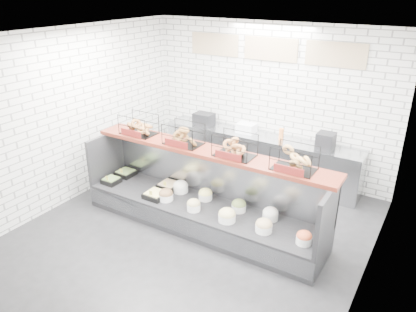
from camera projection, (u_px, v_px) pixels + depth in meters
The scene contains 5 objects.
ground at pixel (191, 235), 6.33m from camera, with size 5.50×5.50×0.00m, color black.
room_shell at pixel (211, 98), 5.99m from camera, with size 5.02×5.51×3.01m.
display_case at pixel (203, 207), 6.47m from camera, with size 4.00×0.90×1.20m.
bagel_shelf at pixel (208, 143), 6.19m from camera, with size 4.10×0.50×0.40m.
prep_counter at pixel (258, 155), 8.05m from camera, with size 4.00×0.60×1.20m.
Camera 1 is at (3.02, -4.40, 3.63)m, focal length 35.00 mm.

